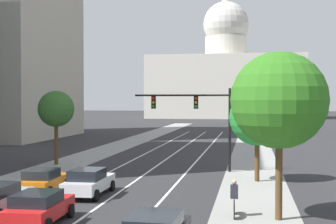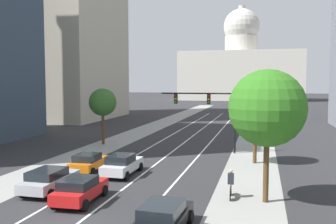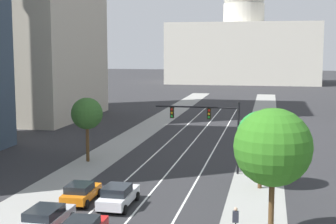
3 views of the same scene
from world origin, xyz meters
name	(u,v)px [view 3 (image 3 of 3)]	position (x,y,z in m)	size (l,w,h in m)	color
ground_plane	(198,136)	(0.00, 40.00, 0.00)	(400.00, 400.00, 0.00)	#2B2B2D
sidewalk_left	(126,141)	(-7.86, 35.00, 0.01)	(4.18, 130.00, 0.01)	gray
sidewalk_right	(261,147)	(7.86, 35.00, 0.01)	(4.18, 130.00, 0.01)	gray
lane_stripe_left	(146,162)	(-2.89, 25.00, 0.01)	(0.16, 90.00, 0.01)	white
lane_stripe_center	(175,163)	(0.00, 25.00, 0.01)	(0.16, 90.00, 0.01)	white
lane_stripe_right	(205,165)	(2.89, 25.00, 0.01)	(0.16, 90.00, 0.01)	white
capitol_building	(243,45)	(0.00, 139.58, 12.21)	(46.86, 23.07, 36.94)	beige
car_silver	(46,218)	(-4.33, 6.30, 0.77)	(2.12, 4.57, 1.46)	#B2B5BA
car_white	(118,196)	(-1.44, 11.51, 0.80)	(2.03, 4.56, 1.56)	silver
car_orange	(81,192)	(-4.33, 11.87, 0.75)	(2.05, 4.07, 1.43)	orange
traffic_signal_mast	(211,122)	(3.72, 22.29, 4.53)	(7.43, 0.39, 6.34)	black
cyclist	(236,222)	(6.89, 7.72, 0.85)	(0.37, 1.70, 1.72)	black
street_tree_mid_left	(87,114)	(-8.52, 24.20, 4.67)	(3.05, 3.05, 6.24)	#51381E
street_tree_far_right	(273,147)	(8.90, 7.42, 5.42)	(4.40, 4.40, 7.63)	#51381E
street_tree_mid_right	(261,135)	(8.06, 18.14, 4.25)	(3.74, 3.74, 6.13)	#51381E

